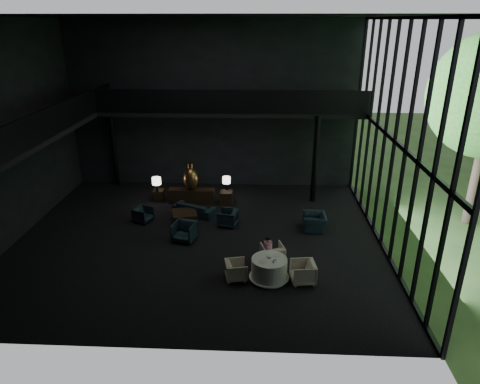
{
  "coord_description": "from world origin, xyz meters",
  "views": [
    {
      "loc": [
        2.26,
        -14.61,
        7.89
      ],
      "look_at": [
        1.56,
        0.5,
        1.79
      ],
      "focal_mm": 32.0,
      "sensor_mm": 36.0,
      "label": 1
    }
  ],
  "objects_px": {
    "window_armchair": "(315,220)",
    "dining_table": "(269,270)",
    "console": "(192,196)",
    "dining_chair_north": "(273,253)",
    "bronze_urn": "(191,179)",
    "table_lamp_left": "(157,182)",
    "sofa": "(194,207)",
    "lounge_armchair_west": "(143,215)",
    "side_table_right": "(226,198)",
    "table_lamp_right": "(226,181)",
    "dining_chair_west": "(236,270)",
    "lounge_armchair_east": "(227,217)",
    "lounge_armchair_south": "(184,230)",
    "side_table_left": "(159,195)",
    "dining_chair_east": "(303,271)",
    "child": "(268,245)",
    "coffee_table": "(185,217)"
  },
  "relations": [
    {
      "from": "side_table_right",
      "to": "dining_chair_north",
      "type": "relative_size",
      "value": 0.83
    },
    {
      "from": "table_lamp_left",
      "to": "table_lamp_right",
      "type": "bearing_deg",
      "value": 3.24
    },
    {
      "from": "table_lamp_left",
      "to": "sofa",
      "type": "distance_m",
      "value": 2.38
    },
    {
      "from": "console",
      "to": "dining_chair_east",
      "type": "height_order",
      "value": "dining_chair_east"
    },
    {
      "from": "child",
      "to": "console",
      "type": "bearing_deg",
      "value": -56.64
    },
    {
      "from": "table_lamp_right",
      "to": "window_armchair",
      "type": "relative_size",
      "value": 0.66
    },
    {
      "from": "coffee_table",
      "to": "table_lamp_left",
      "type": "bearing_deg",
      "value": 128.25
    },
    {
      "from": "lounge_armchair_south",
      "to": "table_lamp_right",
      "type": "bearing_deg",
      "value": 85.54
    },
    {
      "from": "sofa",
      "to": "lounge_armchair_west",
      "type": "height_order",
      "value": "sofa"
    },
    {
      "from": "side_table_right",
      "to": "dining_table",
      "type": "relative_size",
      "value": 0.46
    },
    {
      "from": "table_lamp_right",
      "to": "lounge_armchair_east",
      "type": "bearing_deg",
      "value": -84.9
    },
    {
      "from": "table_lamp_right",
      "to": "window_armchair",
      "type": "xyz_separation_m",
      "value": [
        3.75,
        -2.66,
        -0.64
      ]
    },
    {
      "from": "dining_chair_west",
      "to": "table_lamp_right",
      "type": "bearing_deg",
      "value": -4.46
    },
    {
      "from": "lounge_armchair_west",
      "to": "dining_chair_north",
      "type": "relative_size",
      "value": 0.84
    },
    {
      "from": "lounge_armchair_south",
      "to": "dining_chair_north",
      "type": "distance_m",
      "value": 3.64
    },
    {
      "from": "dining_chair_west",
      "to": "side_table_right",
      "type": "bearing_deg",
      "value": -4.18
    },
    {
      "from": "lounge_armchair_west",
      "to": "coffee_table",
      "type": "bearing_deg",
      "value": -64.76
    },
    {
      "from": "side_table_left",
      "to": "dining_chair_east",
      "type": "height_order",
      "value": "dining_chair_east"
    },
    {
      "from": "dining_chair_west",
      "to": "lounge_armchair_west",
      "type": "bearing_deg",
      "value": 33.76
    },
    {
      "from": "lounge_armchair_west",
      "to": "dining_table",
      "type": "xyz_separation_m",
      "value": [
        5.21,
        -4.07,
        0.02
      ]
    },
    {
      "from": "window_armchair",
      "to": "dining_table",
      "type": "distance_m",
      "value": 4.13
    },
    {
      "from": "lounge_armchair_east",
      "to": "console",
      "type": "bearing_deg",
      "value": -130.51
    },
    {
      "from": "console",
      "to": "dining_chair_north",
      "type": "height_order",
      "value": "dining_chair_north"
    },
    {
      "from": "window_armchair",
      "to": "lounge_armchair_south",
      "type": "bearing_deg",
      "value": -76.82
    },
    {
      "from": "bronze_urn",
      "to": "lounge_armchair_south",
      "type": "xyz_separation_m",
      "value": [
        0.27,
        -3.62,
        -0.77
      ]
    },
    {
      "from": "table_lamp_left",
      "to": "lounge_armchair_south",
      "type": "xyz_separation_m",
      "value": [
        1.87,
        -3.67,
        -0.57
      ]
    },
    {
      "from": "table_lamp_left",
      "to": "side_table_right",
      "type": "xyz_separation_m",
      "value": [
        3.2,
        -0.06,
        -0.71
      ]
    },
    {
      "from": "bronze_urn",
      "to": "dining_chair_east",
      "type": "relative_size",
      "value": 1.64
    },
    {
      "from": "table_lamp_left",
      "to": "child",
      "type": "height_order",
      "value": "table_lamp_left"
    },
    {
      "from": "bronze_urn",
      "to": "side_table_right",
      "type": "height_order",
      "value": "bronze_urn"
    },
    {
      "from": "bronze_urn",
      "to": "dining_chair_west",
      "type": "height_order",
      "value": "bronze_urn"
    },
    {
      "from": "console",
      "to": "lounge_armchair_south",
      "type": "bearing_deg",
      "value": -85.81
    },
    {
      "from": "sofa",
      "to": "lounge_armchair_south",
      "type": "relative_size",
      "value": 1.87
    },
    {
      "from": "dining_chair_north",
      "to": "dining_chair_east",
      "type": "xyz_separation_m",
      "value": [
        0.94,
        -1.14,
        0.02
      ]
    },
    {
      "from": "lounge_armchair_south",
      "to": "dining_chair_north",
      "type": "xyz_separation_m",
      "value": [
        3.34,
        -1.45,
        -0.07
      ]
    },
    {
      "from": "lounge_armchair_east",
      "to": "dining_chair_north",
      "type": "height_order",
      "value": "same"
    },
    {
      "from": "child",
      "to": "lounge_armchair_west",
      "type": "bearing_deg",
      "value": -31.16
    },
    {
      "from": "coffee_table",
      "to": "dining_chair_north",
      "type": "distance_m",
      "value": 4.75
    },
    {
      "from": "side_table_right",
      "to": "lounge_armchair_west",
      "type": "distance_m",
      "value": 3.91
    },
    {
      "from": "window_armchair",
      "to": "dining_chair_north",
      "type": "xyz_separation_m",
      "value": [
        -1.75,
        -2.64,
        -0.04
      ]
    },
    {
      "from": "lounge_armchair_west",
      "to": "window_armchair",
      "type": "relative_size",
      "value": 0.66
    },
    {
      "from": "dining_table",
      "to": "dining_chair_west",
      "type": "relative_size",
      "value": 2.12
    },
    {
      "from": "side_table_right",
      "to": "dining_chair_north",
      "type": "height_order",
      "value": "dining_chair_north"
    },
    {
      "from": "lounge_armchair_east",
      "to": "window_armchair",
      "type": "bearing_deg",
      "value": 98.21
    },
    {
      "from": "table_lamp_right",
      "to": "dining_chair_west",
      "type": "xyz_separation_m",
      "value": [
        0.79,
        -6.36,
        -0.74
      ]
    },
    {
      "from": "console",
      "to": "side_table_left",
      "type": "bearing_deg",
      "value": 172.92
    },
    {
      "from": "bronze_urn",
      "to": "table_lamp_left",
      "type": "xyz_separation_m",
      "value": [
        -1.6,
        0.06,
        -0.2
      ]
    },
    {
      "from": "table_lamp_left",
      "to": "table_lamp_right",
      "type": "xyz_separation_m",
      "value": [
        3.2,
        0.18,
        0.03
      ]
    },
    {
      "from": "bronze_urn",
      "to": "table_lamp_left",
      "type": "relative_size",
      "value": 1.86
    },
    {
      "from": "table_lamp_right",
      "to": "bronze_urn",
      "type": "bearing_deg",
      "value": -171.56
    }
  ]
}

